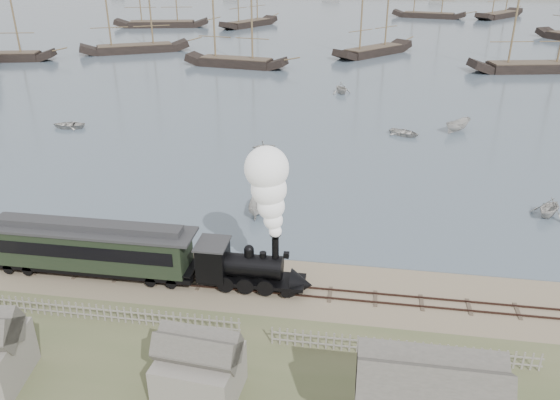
# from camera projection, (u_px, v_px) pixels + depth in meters

# --- Properties ---
(ground) EXTENTS (600.00, 600.00, 0.00)m
(ground) POSITION_uv_depth(u_px,v_px,m) (222.00, 269.00, 39.47)
(ground) COLOR gray
(ground) RESTS_ON ground
(harbor_water) EXTENTS (600.00, 336.00, 0.06)m
(harbor_water) POSITION_uv_depth(u_px,v_px,m) (343.00, 14.00, 191.84)
(harbor_water) COLOR #4C5D6C
(harbor_water) RESTS_ON ground
(rail_track) EXTENTS (120.00, 1.80, 0.16)m
(rail_track) POSITION_uv_depth(u_px,v_px,m) (214.00, 284.00, 37.66)
(rail_track) COLOR #35221D
(rail_track) RESTS_ON ground
(picket_fence_west) EXTENTS (19.00, 0.10, 1.20)m
(picket_fence_west) POSITION_uv_depth(u_px,v_px,m) (93.00, 320.00, 34.11)
(picket_fence_west) COLOR gray
(picket_fence_west) RESTS_ON ground
(picket_fence_east) EXTENTS (15.00, 0.10, 1.20)m
(picket_fence_east) POSITION_uv_depth(u_px,v_px,m) (402.00, 357.00, 30.99)
(picket_fence_east) COLOR gray
(picket_fence_east) RESTS_ON ground
(shed_mid) EXTENTS (4.00, 3.50, 3.60)m
(shed_mid) POSITION_uv_depth(u_px,v_px,m) (201.00, 394.00, 28.43)
(shed_mid) COLOR gray
(shed_mid) RESTS_ON ground
(locomotive) EXTENTS (7.81, 2.92, 9.74)m
(locomotive) POSITION_uv_depth(u_px,v_px,m) (264.00, 231.00, 35.30)
(locomotive) COLOR black
(locomotive) RESTS_ON ground
(passenger_coach) EXTENTS (14.79, 2.85, 3.59)m
(passenger_coach) POSITION_uv_depth(u_px,v_px,m) (92.00, 246.00, 37.95)
(passenger_coach) COLOR black
(passenger_coach) RESTS_ON ground
(beached_dinghy) EXTENTS (4.17, 4.35, 0.73)m
(beached_dinghy) POSITION_uv_depth(u_px,v_px,m) (129.00, 252.00, 41.00)
(beached_dinghy) COLOR #B8B5AF
(beached_dinghy) RESTS_ON ground
(rowboat_1) EXTENTS (3.08, 3.28, 1.38)m
(rowboat_1) POSITION_uv_depth(u_px,v_px,m) (264.00, 146.00, 61.63)
(rowboat_1) COLOR #B8B5AF
(rowboat_1) RESTS_ON harbor_water
(rowboat_2) EXTENTS (3.63, 1.51, 1.38)m
(rowboat_2) POSITION_uv_depth(u_px,v_px,m) (257.00, 207.00, 47.28)
(rowboat_2) COLOR #B8B5AF
(rowboat_2) RESTS_ON harbor_water
(rowboat_3) EXTENTS (4.18, 4.62, 0.79)m
(rowboat_3) POSITION_uv_depth(u_px,v_px,m) (404.00, 132.00, 67.20)
(rowboat_3) COLOR #B8B5AF
(rowboat_3) RESTS_ON harbor_water
(rowboat_4) EXTENTS (4.27, 4.18, 1.71)m
(rowboat_4) POSITION_uv_depth(u_px,v_px,m) (550.00, 207.00, 46.76)
(rowboat_4) COLOR #B8B5AF
(rowboat_4) RESTS_ON harbor_water
(rowboat_5) EXTENTS (3.90, 4.02, 1.57)m
(rowboat_5) POSITION_uv_depth(u_px,v_px,m) (458.00, 125.00, 68.54)
(rowboat_5) COLOR #B8B5AF
(rowboat_5) RESTS_ON harbor_water
(rowboat_6) EXTENTS (3.21, 4.27, 0.84)m
(rowboat_6) POSITION_uv_depth(u_px,v_px,m) (68.00, 125.00, 70.07)
(rowboat_6) COLOR #B8B5AF
(rowboat_6) RESTS_ON harbor_water
(rowboat_7) EXTENTS (4.46, 4.28, 1.82)m
(rowboat_7) POSITION_uv_depth(u_px,v_px,m) (341.00, 88.00, 86.36)
(rowboat_7) COLOR #B8B5AF
(rowboat_7) RESTS_ON harbor_water
(schooner_1) EXTENTS (23.19, 15.53, 20.00)m
(schooner_1) POSITION_uv_depth(u_px,v_px,m) (130.00, 5.00, 116.67)
(schooner_1) COLOR black
(schooner_1) RESTS_ON harbor_water
(schooner_2) EXTENTS (20.72, 7.90, 20.00)m
(schooner_2) POSITION_uv_depth(u_px,v_px,m) (234.00, 13.00, 102.13)
(schooner_2) COLOR black
(schooner_2) RESTS_ON harbor_water
(schooner_3) EXTENTS (17.72, 19.92, 20.00)m
(schooner_3) POSITION_uv_depth(u_px,v_px,m) (377.00, 6.00, 113.67)
(schooner_3) COLOR black
(schooner_3) RESTS_ON harbor_water
(schooner_4) EXTENTS (24.84, 10.48, 20.00)m
(schooner_4) POSITION_uv_depth(u_px,v_px,m) (544.00, 16.00, 97.86)
(schooner_4) COLOR black
(schooner_4) RESTS_ON harbor_water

